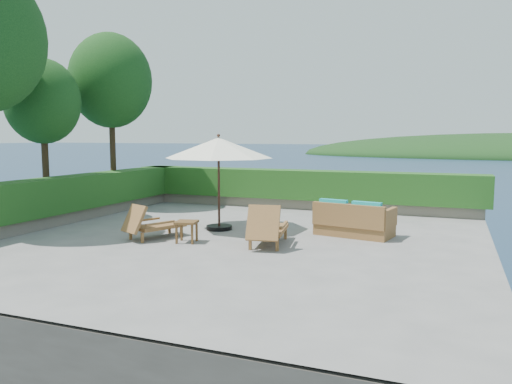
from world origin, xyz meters
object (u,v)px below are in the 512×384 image
at_px(lounge_right, 267,228).
at_px(wicker_loveseat, 353,222).
at_px(patio_umbrella, 219,149).
at_px(side_table, 187,225).
at_px(lounge_left, 151,224).

xyz_separation_m(lounge_right, wicker_loveseat, (1.64, 1.88, -0.06)).
bearing_deg(patio_umbrella, wicker_loveseat, 7.49).
distance_m(lounge_right, wicker_loveseat, 2.50).
height_order(side_table, wicker_loveseat, wicker_loveseat).
bearing_deg(patio_umbrella, lounge_left, -120.95).
height_order(patio_umbrella, side_table, patio_umbrella).
xyz_separation_m(lounge_left, wicker_loveseat, (4.60, 2.19, -0.01)).
xyz_separation_m(lounge_left, lounge_right, (2.96, 0.31, 0.06)).
bearing_deg(patio_umbrella, lounge_right, -36.27).
height_order(lounge_right, wicker_loveseat, lounge_right).
distance_m(patio_umbrella, wicker_loveseat, 4.04).
distance_m(lounge_left, side_table, 1.03).
xyz_separation_m(patio_umbrella, lounge_left, (-1.03, -1.72, -1.83)).
height_order(lounge_left, lounge_right, lounge_right).
bearing_deg(lounge_right, patio_umbrella, 133.51).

